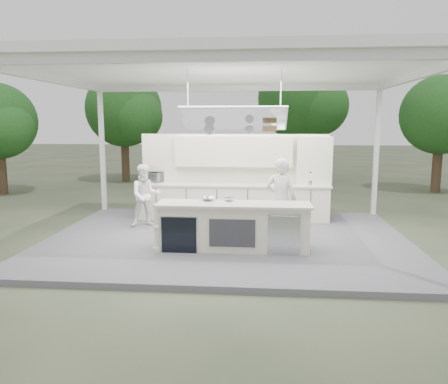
# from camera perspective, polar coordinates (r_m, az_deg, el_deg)

# --- Properties ---
(ground) EXTENTS (90.00, 90.00, 0.00)m
(ground) POSITION_cam_1_polar(r_m,az_deg,el_deg) (9.89, 0.41, -6.61)
(ground) COLOR #51593D
(ground) RESTS_ON ground
(stage_deck) EXTENTS (8.00, 6.00, 0.12)m
(stage_deck) POSITION_cam_1_polar(r_m,az_deg,el_deg) (9.87, 0.41, -6.27)
(stage_deck) COLOR #555559
(stage_deck) RESTS_ON ground
(tent) EXTENTS (8.20, 6.20, 3.86)m
(tent) POSITION_cam_1_polar(r_m,az_deg,el_deg) (9.57, 0.45, 15.30)
(tent) COLOR white
(tent) RESTS_ON ground
(demo_island) EXTENTS (3.10, 0.79, 0.95)m
(demo_island) POSITION_cam_1_polar(r_m,az_deg,el_deg) (8.85, 1.09, -4.50)
(demo_island) COLOR #ECE7C8
(demo_island) RESTS_ON stage_deck
(back_counter) EXTENTS (5.08, 0.72, 0.95)m
(back_counter) POSITION_cam_1_polar(r_m,az_deg,el_deg) (11.60, 1.18, -1.24)
(back_counter) COLOR #ECE7C8
(back_counter) RESTS_ON stage_deck
(back_wall_unit) EXTENTS (5.05, 0.48, 2.25)m
(back_wall_unit) POSITION_cam_1_polar(r_m,az_deg,el_deg) (11.66, 3.45, 3.64)
(back_wall_unit) COLOR #ECE7C8
(back_wall_unit) RESTS_ON stage_deck
(tree_cluster) EXTENTS (19.55, 9.40, 5.85)m
(tree_cluster) POSITION_cam_1_polar(r_m,az_deg,el_deg) (19.30, 2.35, 10.85)
(tree_cluster) COLOR #453622
(tree_cluster) RESTS_ON ground
(head_chef) EXTENTS (0.75, 0.58, 1.81)m
(head_chef) POSITION_cam_1_polar(r_m,az_deg,el_deg) (9.51, 7.46, -0.98)
(head_chef) COLOR silver
(head_chef) RESTS_ON stage_deck
(sous_chef) EXTENTS (0.91, 0.82, 1.54)m
(sous_chef) POSITION_cam_1_polar(r_m,az_deg,el_deg) (10.95, -10.21, -0.45)
(sous_chef) COLOR white
(sous_chef) RESTS_ON stage_deck
(toaster_oven) EXTENTS (0.59, 0.49, 0.28)m
(toaster_oven) POSITION_cam_1_polar(r_m,az_deg,el_deg) (12.04, -9.26, 1.95)
(toaster_oven) COLOR silver
(toaster_oven) RESTS_ON back_counter
(bowl_large) EXTENTS (0.34, 0.34, 0.07)m
(bowl_large) POSITION_cam_1_polar(r_m,az_deg,el_deg) (9.05, -2.09, -0.90)
(bowl_large) COLOR #B6B7BD
(bowl_large) RESTS_ON demo_island
(bowl_small) EXTENTS (0.28, 0.28, 0.07)m
(bowl_small) POSITION_cam_1_polar(r_m,az_deg,el_deg) (9.00, 0.67, -0.95)
(bowl_small) COLOR silver
(bowl_small) RESTS_ON demo_island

